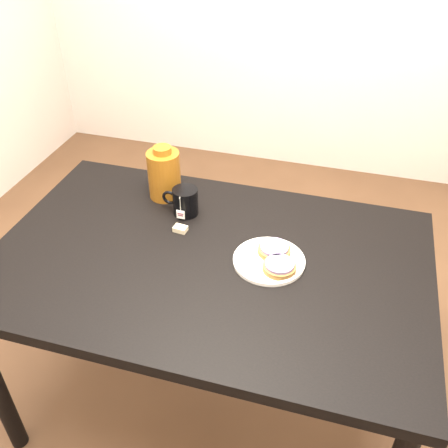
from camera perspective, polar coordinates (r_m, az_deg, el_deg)
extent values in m
plane|color=brown|center=(2.17, -1.38, -19.01)|extent=(4.00, 4.00, 0.00)
cube|color=black|center=(1.62, -1.76, -4.29)|extent=(1.40, 0.90, 0.04)
cylinder|color=black|center=(2.35, -13.72, -2.23)|extent=(0.06, 0.06, 0.71)
cylinder|color=black|center=(2.13, 18.65, -8.20)|extent=(0.06, 0.06, 0.71)
cylinder|color=white|center=(1.59, 5.16, -4.19)|extent=(0.23, 0.23, 0.01)
torus|color=white|center=(1.58, 5.17, -4.02)|extent=(0.22, 0.22, 0.01)
cylinder|color=brown|center=(1.60, 5.75, -3.01)|extent=(0.14, 0.14, 0.02)
cylinder|color=gray|center=(1.59, 5.78, -2.63)|extent=(0.12, 0.12, 0.01)
cylinder|color=brown|center=(1.54, 6.34, -4.94)|extent=(0.14, 0.14, 0.02)
cylinder|color=gray|center=(1.53, 6.37, -4.57)|extent=(0.13, 0.13, 0.01)
cylinder|color=black|center=(1.77, -4.42, 2.58)|extent=(0.09, 0.09, 0.10)
cylinder|color=black|center=(1.75, -4.49, 3.71)|extent=(0.08, 0.08, 0.00)
torus|color=black|center=(1.79, -6.26, 3.03)|extent=(0.06, 0.01, 0.05)
cylinder|color=beige|center=(1.72, -5.04, 2.32)|extent=(0.00, 0.00, 0.05)
cube|color=white|center=(1.75, -4.96, 1.12)|extent=(0.03, 0.00, 0.03)
cube|color=#C6B793|center=(1.71, -5.01, -0.55)|extent=(0.05, 0.04, 0.02)
cylinder|color=#5E300C|center=(1.86, -6.85, 5.61)|extent=(0.15, 0.15, 0.18)
cylinder|color=#5E300C|center=(1.80, -7.08, 8.38)|extent=(0.07, 0.07, 0.02)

